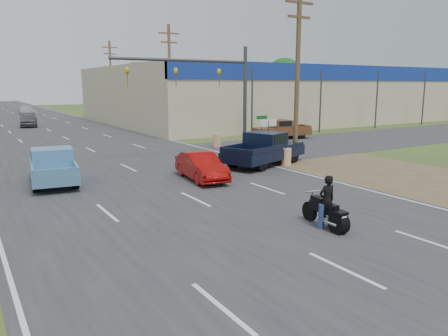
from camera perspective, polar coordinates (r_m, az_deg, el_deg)
ground at (r=11.61m, az=15.44°, el=-12.77°), size 200.00×200.00×0.00m
main_road at (r=48.03m, az=-21.92°, el=4.61°), size 15.00×180.00×0.02m
cross_road at (r=26.76m, az=-13.80°, el=0.71°), size 120.00×10.00×0.02m
dirt_verge at (r=25.94m, az=16.05°, el=0.27°), size 8.00×18.00×0.01m
big_box_store at (r=61.74m, az=8.93°, el=9.55°), size 50.00×28.10×6.60m
utility_pole_1 at (r=26.65m, az=9.57°, el=12.30°), size 2.00×0.28×10.00m
utility_pole_2 at (r=41.95m, az=-7.09°, el=11.78°), size 2.00×0.28×10.00m
utility_pole_3 at (r=58.80m, az=-14.53°, el=11.23°), size 2.00×0.28×10.00m
tree_3 at (r=99.57m, az=7.88°, el=11.68°), size 8.40×8.40×10.40m
tree_5 at (r=108.97m, az=-11.34°, el=11.33°), size 7.98×7.98×9.88m
barrel_0 at (r=25.23m, az=8.14°, el=1.45°), size 0.56×0.56×1.00m
barrel_1 at (r=32.37m, az=-0.93°, el=3.61°), size 0.56×0.56×1.00m
lane_sign at (r=26.73m, az=5.81°, el=5.05°), size 1.20×0.08×2.52m
street_name_sign at (r=28.31m, az=4.93°, el=4.79°), size 0.80×0.08×2.61m
signal_mast at (r=27.79m, az=-1.89°, el=11.31°), size 9.12×0.40×7.00m
red_convertible at (r=21.17m, az=-2.98°, el=0.17°), size 1.84×4.12×1.31m
motorcycle at (r=14.47m, az=13.35°, el=-5.87°), size 0.66×2.16×1.10m
rider at (r=14.42m, az=13.27°, el=-4.53°), size 0.63×0.44×1.64m
blue_pickup at (r=21.99m, az=-21.44°, el=0.31°), size 2.56×5.21×1.66m
navy_pickup at (r=25.27m, az=5.44°, el=2.57°), size 6.11×4.05×1.89m
brown_pickup at (r=37.65m, az=7.36°, el=5.04°), size 5.17×2.77×1.63m
distant_car_grey at (r=52.80m, az=-24.16°, el=5.73°), size 2.36×4.51×1.47m
distant_car_silver at (r=72.51m, az=-24.43°, el=6.85°), size 2.33×5.15×1.46m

